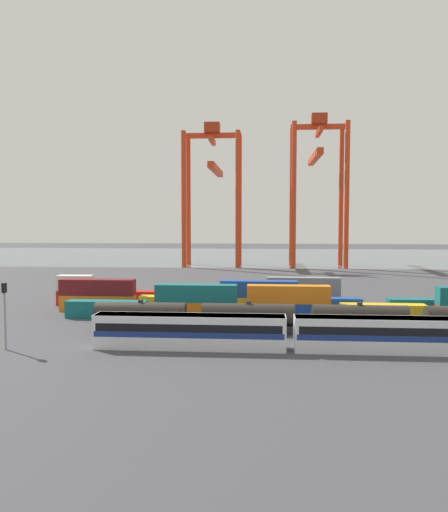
{
  "coord_description": "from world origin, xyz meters",
  "views": [
    {
      "loc": [
        -5.48,
        -78.03,
        14.68
      ],
      "look_at": [
        -13.24,
        21.33,
        7.82
      ],
      "focal_mm": 36.27,
      "sensor_mm": 36.0,
      "label": 1
    }
  ],
  "objects_px": {
    "passenger_train": "(290,332)",
    "gantry_crane_west": "(213,181)",
    "shipping_container_1": "(196,310)",
    "shipping_container_5": "(383,313)",
    "freight_tank_row": "(303,319)",
    "shipping_container_15": "(342,306)",
    "shipping_container_18": "(76,298)",
    "shipping_container_20": "(150,299)",
    "shipping_container_0": "(107,309)",
    "gantry_crane_central": "(318,175)",
    "signal_mast": "(5,307)"
  },
  "relations": [
    {
      "from": "signal_mast",
      "to": "shipping_container_0",
      "type": "distance_m",
      "value": 20.94
    },
    {
      "from": "passenger_train",
      "to": "shipping_container_1",
      "type": "bearing_deg",
      "value": 126.46
    },
    {
      "from": "shipping_container_1",
      "to": "shipping_container_20",
      "type": "relative_size",
      "value": 1.0
    },
    {
      "from": "shipping_container_18",
      "to": "shipping_container_20",
      "type": "distance_m",
      "value": 13.08
    },
    {
      "from": "signal_mast",
      "to": "shipping_container_15",
      "type": "distance_m",
      "value": 48.74
    },
    {
      "from": "freight_tank_row",
      "to": "shipping_container_1",
      "type": "relative_size",
      "value": 4.55
    },
    {
      "from": "signal_mast",
      "to": "shipping_container_18",
      "type": "bearing_deg",
      "value": 96.28
    },
    {
      "from": "shipping_container_5",
      "to": "freight_tank_row",
      "type": "bearing_deg",
      "value": -144.22
    },
    {
      "from": "shipping_container_20",
      "to": "shipping_container_1",
      "type": "bearing_deg",
      "value": -49.34
    },
    {
      "from": "shipping_container_5",
      "to": "shipping_container_15",
      "type": "relative_size",
      "value": 2.0
    },
    {
      "from": "shipping_container_20",
      "to": "gantry_crane_central",
      "type": "distance_m",
      "value": 93.59
    },
    {
      "from": "shipping_container_5",
      "to": "gantry_crane_west",
      "type": "height_order",
      "value": "gantry_crane_west"
    },
    {
      "from": "passenger_train",
      "to": "shipping_container_5",
      "type": "distance_m",
      "value": 22.68
    },
    {
      "from": "shipping_container_20",
      "to": "freight_tank_row",
      "type": "bearing_deg",
      "value": -38.72
    },
    {
      "from": "shipping_container_1",
      "to": "shipping_container_20",
      "type": "xyz_separation_m",
      "value": [
        -9.53,
        11.09,
        0.0
      ]
    },
    {
      "from": "gantry_crane_west",
      "to": "gantry_crane_central",
      "type": "bearing_deg",
      "value": -0.52
    },
    {
      "from": "gantry_crane_central",
      "to": "shipping_container_20",
      "type": "bearing_deg",
      "value": -114.12
    },
    {
      "from": "shipping_container_15",
      "to": "signal_mast",
      "type": "bearing_deg",
      "value": -148.49
    },
    {
      "from": "shipping_container_15",
      "to": "gantry_crane_west",
      "type": "xyz_separation_m",
      "value": [
        -28.88,
        87.36,
        26.3
      ]
    },
    {
      "from": "shipping_container_0",
      "to": "shipping_container_18",
      "type": "height_order",
      "value": "same"
    },
    {
      "from": "shipping_container_1",
      "to": "gantry_crane_west",
      "type": "height_order",
      "value": "gantry_crane_west"
    },
    {
      "from": "signal_mast",
      "to": "shipping_container_20",
      "type": "bearing_deg",
      "value": 72.65
    },
    {
      "from": "passenger_train",
      "to": "gantry_crane_west",
      "type": "bearing_deg",
      "value": 100.09
    },
    {
      "from": "signal_mast",
      "to": "shipping_container_18",
      "type": "height_order",
      "value": "signal_mast"
    },
    {
      "from": "freight_tank_row",
      "to": "shipping_container_0",
      "type": "xyz_separation_m",
      "value": [
        -28.82,
        8.72,
        -0.66
      ]
    },
    {
      "from": "shipping_container_18",
      "to": "shipping_container_20",
      "type": "height_order",
      "value": "same"
    },
    {
      "from": "shipping_container_20",
      "to": "gantry_crane_west",
      "type": "distance_m",
      "value": 85.99
    },
    {
      "from": "shipping_container_5",
      "to": "gantry_crane_west",
      "type": "distance_m",
      "value": 102.35
    },
    {
      "from": "passenger_train",
      "to": "shipping_container_5",
      "type": "bearing_deg",
      "value": 50.99
    },
    {
      "from": "freight_tank_row",
      "to": "shipping_container_0",
      "type": "relative_size",
      "value": 4.55
    },
    {
      "from": "passenger_train",
      "to": "shipping_container_1",
      "type": "relative_size",
      "value": 3.71
    },
    {
      "from": "passenger_train",
      "to": "gantry_crane_west",
      "type": "distance_m",
      "value": 115.1
    },
    {
      "from": "freight_tank_row",
      "to": "shipping_container_15",
      "type": "bearing_deg",
      "value": 63.68
    },
    {
      "from": "passenger_train",
      "to": "shipping_container_15",
      "type": "height_order",
      "value": "passenger_train"
    },
    {
      "from": "freight_tank_row",
      "to": "gantry_crane_central",
      "type": "xyz_separation_m",
      "value": [
        11.78,
        101.32,
        27.35
      ]
    },
    {
      "from": "shipping_container_5",
      "to": "shipping_container_15",
      "type": "distance_m",
      "value": 7.5
    },
    {
      "from": "shipping_container_18",
      "to": "gantry_crane_central",
      "type": "height_order",
      "value": "gantry_crane_central"
    },
    {
      "from": "shipping_container_5",
      "to": "shipping_container_20",
      "type": "xyz_separation_m",
      "value": [
        -36.8,
        11.09,
        0.0
      ]
    },
    {
      "from": "freight_tank_row",
      "to": "signal_mast",
      "type": "distance_m",
      "value": 36.26
    },
    {
      "from": "shipping_container_0",
      "to": "shipping_container_15",
      "type": "bearing_deg",
      "value": 8.79
    },
    {
      "from": "shipping_container_5",
      "to": "gantry_crane_west",
      "type": "bearing_deg",
      "value": 110.06
    },
    {
      "from": "shipping_container_1",
      "to": "shipping_container_5",
      "type": "bearing_deg",
      "value": 0.0
    },
    {
      "from": "signal_mast",
      "to": "gantry_crane_west",
      "type": "xyz_separation_m",
      "value": [
        12.55,
        112.77,
        22.65
      ]
    },
    {
      "from": "shipping_container_0",
      "to": "shipping_container_5",
      "type": "height_order",
      "value": "same"
    },
    {
      "from": "shipping_container_1",
      "to": "shipping_container_18",
      "type": "relative_size",
      "value": 2.0
    },
    {
      "from": "gantry_crane_central",
      "to": "shipping_container_1",
      "type": "bearing_deg",
      "value": -106.23
    },
    {
      "from": "freight_tank_row",
      "to": "shipping_container_5",
      "type": "relative_size",
      "value": 4.55
    },
    {
      "from": "shipping_container_1",
      "to": "gantry_crane_west",
      "type": "xyz_separation_m",
      "value": [
        -6.65,
        92.91,
        26.3
      ]
    },
    {
      "from": "shipping_container_1",
      "to": "shipping_container_5",
      "type": "distance_m",
      "value": 27.28
    },
    {
      "from": "shipping_container_18",
      "to": "gantry_crane_west",
      "type": "distance_m",
      "value": 87.41
    }
  ]
}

